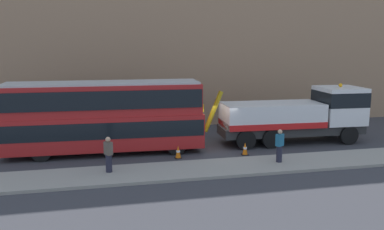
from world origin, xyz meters
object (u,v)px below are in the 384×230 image
object	(u,v)px
pedestrian_onlooker	(109,155)
double_decker_bus	(104,114)
traffic_cone_near_bus	(178,152)
traffic_cone_midway	(245,149)
recovery_tow_truck	(299,115)
pedestrian_bystander	(280,146)

from	to	relation	value
pedestrian_onlooker	double_decker_bus	bearing A→B (deg)	58.14
pedestrian_onlooker	traffic_cone_near_bus	distance (m)	4.30
double_decker_bus	traffic_cone_midway	bearing A→B (deg)	-13.39
double_decker_bus	traffic_cone_midway	world-z (taller)	double_decker_bus
double_decker_bus	pedestrian_onlooker	size ratio (longest dim) A/B	6.50
pedestrian_onlooker	traffic_cone_midway	distance (m)	7.76
recovery_tow_truck	pedestrian_onlooker	bearing A→B (deg)	-159.17
pedestrian_onlooker	traffic_cone_midway	world-z (taller)	pedestrian_onlooker
double_decker_bus	traffic_cone_near_bus	world-z (taller)	double_decker_bus
recovery_tow_truck	pedestrian_onlooker	size ratio (longest dim) A/B	5.96
double_decker_bus	pedestrian_onlooker	bearing A→B (deg)	-86.46
recovery_tow_truck	double_decker_bus	world-z (taller)	double_decker_bus
traffic_cone_midway	traffic_cone_near_bus	bearing A→B (deg)	177.59
double_decker_bus	pedestrian_onlooker	distance (m)	4.19
recovery_tow_truck	pedestrian_bystander	distance (m)	5.34
recovery_tow_truck	double_decker_bus	bearing A→B (deg)	-177.93
pedestrian_bystander	traffic_cone_midway	bearing A→B (deg)	-3.45
pedestrian_onlooker	pedestrian_bystander	bearing A→B (deg)	-34.84
pedestrian_bystander	pedestrian_onlooker	bearing A→B (deg)	57.97
traffic_cone_near_bus	recovery_tow_truck	bearing A→B (deg)	13.55
recovery_tow_truck	double_decker_bus	size ratio (longest dim) A/B	0.92
recovery_tow_truck	pedestrian_bystander	size ratio (longest dim) A/B	5.96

